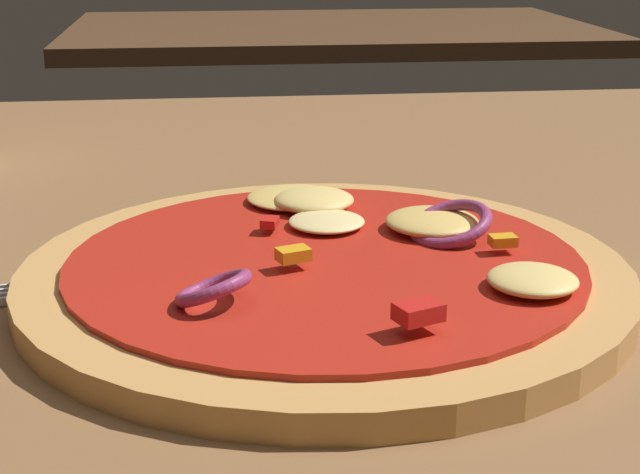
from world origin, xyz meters
TOP-DOWN VIEW (x-y plane):
  - dining_table at (0.00, 0.00)m, footprint 1.40×0.96m
  - pizza at (-0.04, -0.03)m, footprint 0.29×0.29m
  - background_table at (0.11, 1.10)m, footprint 0.83×0.50m

SIDE VIEW (x-z plane):
  - dining_table at x=0.00m, z-range 0.00..0.03m
  - background_table at x=0.11m, z-range 0.00..0.03m
  - pizza at x=-0.04m, z-range 0.02..0.05m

